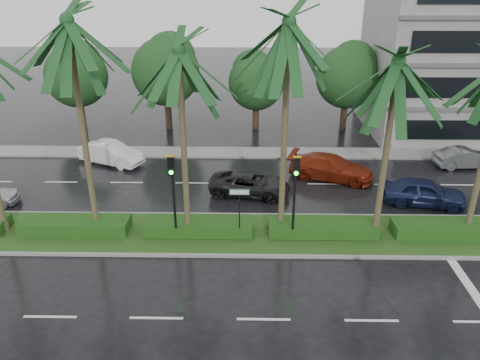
{
  "coord_description": "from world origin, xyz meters",
  "views": [
    {
      "loc": [
        -0.65,
        -18.66,
        11.92
      ],
      "look_at": [
        -0.99,
        1.5,
        2.73
      ],
      "focal_mm": 35.0,
      "sensor_mm": 36.0,
      "label": 1
    }
  ],
  "objects_px": {
    "car_darkgrey": "(250,184)",
    "car_red": "(331,167)",
    "signal_median_left": "(173,185)",
    "car_white": "(111,153)",
    "car_blue": "(424,192)",
    "street_sign": "(239,201)",
    "car_grey": "(465,158)"
  },
  "relations": [
    {
      "from": "car_darkgrey",
      "to": "car_red",
      "type": "bearing_deg",
      "value": -55.87
    },
    {
      "from": "signal_median_left",
      "to": "car_white",
      "type": "relative_size",
      "value": 0.98
    },
    {
      "from": "car_darkgrey",
      "to": "signal_median_left",
      "type": "bearing_deg",
      "value": 155.91
    },
    {
      "from": "car_red",
      "to": "car_blue",
      "type": "height_order",
      "value": "car_blue"
    },
    {
      "from": "street_sign",
      "to": "signal_median_left",
      "type": "bearing_deg",
      "value": -176.53
    },
    {
      "from": "car_grey",
      "to": "car_red",
      "type": "bearing_deg",
      "value": 97.06
    },
    {
      "from": "car_grey",
      "to": "street_sign",
      "type": "bearing_deg",
      "value": 117.58
    },
    {
      "from": "car_white",
      "to": "car_grey",
      "type": "relative_size",
      "value": 1.14
    },
    {
      "from": "car_white",
      "to": "signal_median_left",
      "type": "bearing_deg",
      "value": -126.36
    },
    {
      "from": "car_red",
      "to": "car_grey",
      "type": "relative_size",
      "value": 1.31
    },
    {
      "from": "car_white",
      "to": "car_blue",
      "type": "distance_m",
      "value": 19.5
    },
    {
      "from": "signal_median_left",
      "to": "car_darkgrey",
      "type": "bearing_deg",
      "value": 56.36
    },
    {
      "from": "car_darkgrey",
      "to": "car_red",
      "type": "xyz_separation_m",
      "value": [
        5.0,
        2.29,
        0.1
      ]
    },
    {
      "from": "street_sign",
      "to": "car_white",
      "type": "height_order",
      "value": "street_sign"
    },
    {
      "from": "street_sign",
      "to": "car_blue",
      "type": "height_order",
      "value": "street_sign"
    },
    {
      "from": "street_sign",
      "to": "car_darkgrey",
      "type": "relative_size",
      "value": 0.56
    },
    {
      "from": "car_white",
      "to": "car_blue",
      "type": "relative_size",
      "value": 1.0
    },
    {
      "from": "signal_median_left",
      "to": "car_blue",
      "type": "distance_m",
      "value": 13.83
    },
    {
      "from": "street_sign",
      "to": "car_blue",
      "type": "relative_size",
      "value": 0.59
    },
    {
      "from": "car_white",
      "to": "street_sign",
      "type": "bearing_deg",
      "value": -114.36
    },
    {
      "from": "car_red",
      "to": "car_blue",
      "type": "xyz_separation_m",
      "value": [
        4.5,
        -3.41,
        0.01
      ]
    },
    {
      "from": "street_sign",
      "to": "car_blue",
      "type": "distance_m",
      "value": 10.84
    },
    {
      "from": "car_darkgrey",
      "to": "car_blue",
      "type": "xyz_separation_m",
      "value": [
        9.5,
        -1.12,
        0.11
      ]
    },
    {
      "from": "car_red",
      "to": "car_grey",
      "type": "xyz_separation_m",
      "value": [
        9.0,
        1.94,
        -0.1
      ]
    },
    {
      "from": "street_sign",
      "to": "car_blue",
      "type": "bearing_deg",
      "value": 21.59
    },
    {
      "from": "signal_median_left",
      "to": "car_red",
      "type": "xyz_separation_m",
      "value": [
        8.5,
        7.55,
        -2.26
      ]
    },
    {
      "from": "car_white",
      "to": "car_darkgrey",
      "type": "height_order",
      "value": "car_white"
    },
    {
      "from": "street_sign",
      "to": "car_darkgrey",
      "type": "xyz_separation_m",
      "value": [
        0.5,
        5.08,
        -1.48
      ]
    },
    {
      "from": "car_blue",
      "to": "car_grey",
      "type": "bearing_deg",
      "value": -28.76
    },
    {
      "from": "car_darkgrey",
      "to": "car_grey",
      "type": "height_order",
      "value": "car_grey"
    },
    {
      "from": "car_darkgrey",
      "to": "car_grey",
      "type": "distance_m",
      "value": 14.62
    },
    {
      "from": "car_white",
      "to": "car_grey",
      "type": "distance_m",
      "value": 23.19
    }
  ]
}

